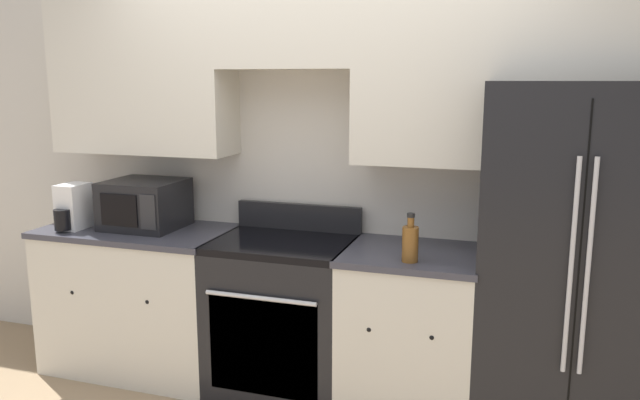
# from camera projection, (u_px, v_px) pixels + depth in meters

# --- Properties ---
(wall_back) EXTENTS (8.00, 0.39, 2.60)m
(wall_back) POSITION_uv_depth(u_px,v_px,m) (336.00, 128.00, 3.62)
(wall_back) COLOR beige
(wall_back) RESTS_ON ground_plane
(lower_cabinets_left) EXTENTS (1.17, 0.64, 0.91)m
(lower_cabinets_left) POSITION_uv_depth(u_px,v_px,m) (141.00, 298.00, 3.94)
(lower_cabinets_left) COLOR beige
(lower_cabinets_left) RESTS_ON ground_plane
(lower_cabinets_right) EXTENTS (0.73, 0.64, 0.91)m
(lower_cabinets_right) POSITION_uv_depth(u_px,v_px,m) (410.00, 332.00, 3.42)
(lower_cabinets_right) COLOR beige
(lower_cabinets_right) RESTS_ON ground_plane
(oven_range) EXTENTS (0.79, 0.65, 1.07)m
(oven_range) POSITION_uv_depth(u_px,v_px,m) (283.00, 315.00, 3.65)
(oven_range) COLOR black
(oven_range) RESTS_ON ground_plane
(refrigerator) EXTENTS (0.90, 0.75, 1.81)m
(refrigerator) POSITION_uv_depth(u_px,v_px,m) (572.00, 264.00, 3.14)
(refrigerator) COLOR black
(refrigerator) RESTS_ON ground_plane
(microwave) EXTENTS (0.45, 0.42, 0.30)m
(microwave) POSITION_uv_depth(u_px,v_px,m) (145.00, 204.00, 3.85)
(microwave) COLOR black
(microwave) RESTS_ON lower_cabinets_left
(bottle) EXTENTS (0.08, 0.08, 0.25)m
(bottle) POSITION_uv_depth(u_px,v_px,m) (410.00, 243.00, 3.13)
(bottle) COLOR brown
(bottle) RESTS_ON lower_cabinets_right
(electric_kettle) EXTENTS (0.14, 0.26, 0.28)m
(electric_kettle) POSITION_uv_depth(u_px,v_px,m) (73.00, 208.00, 3.82)
(electric_kettle) COLOR white
(electric_kettle) RESTS_ON lower_cabinets_left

